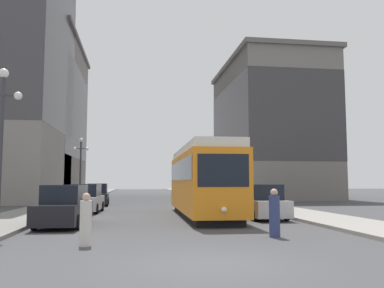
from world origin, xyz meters
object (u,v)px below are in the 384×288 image
transit_bus (217,182)px  parked_car_left_far (64,207)px  parked_car_right_far (261,203)px  parked_car_left_mid (97,195)px  lamp_post_left_far (81,160)px  parked_car_left_near (86,199)px  pedestrian_crossing_near (86,221)px  streetcar (202,179)px  pedestrian_crossing_far (274,215)px  lamp_post_left_near (1,124)px

transit_bus → parked_car_left_far: size_ratio=2.71×
transit_bus → parked_car_right_far: bearing=-90.6°
parked_car_left_mid → lamp_post_left_far: (-1.90, 3.57, 3.15)m
transit_bus → parked_car_left_far: bearing=-119.4°
parked_car_left_near → pedestrian_crossing_near: parked_car_left_near is taller
streetcar → parked_car_left_mid: streetcar is taller
transit_bus → pedestrian_crossing_near: bearing=-109.2°
transit_bus → pedestrian_crossing_far: (-2.43, -21.91, -1.15)m
parked_car_left_mid → pedestrian_crossing_far: 22.54m
parked_car_left_far → lamp_post_left_near: (-1.90, -2.84, 3.26)m
transit_bus → lamp_post_left_far: lamp_post_left_far is taller
pedestrian_crossing_far → parked_car_right_far: bearing=-111.6°
parked_car_right_far → parked_car_left_far: (-9.81, -2.43, -0.00)m
parked_car_left_near → parked_car_left_far: size_ratio=0.96×
transit_bus → lamp_post_left_near: size_ratio=2.06×
parked_car_left_mid → lamp_post_left_near: 19.58m
streetcar → pedestrian_crossing_far: bearing=-81.6°
parked_car_left_mid → parked_car_right_far: (9.82, -13.94, -0.00)m
pedestrian_crossing_far → pedestrian_crossing_near: bearing=2.2°
parked_car_left_far → parked_car_left_near: bearing=93.1°
transit_bus → parked_car_left_mid: 10.53m
transit_bus → parked_car_left_far: (-10.43, -17.21, -1.10)m
pedestrian_crossing_far → lamp_post_left_near: size_ratio=0.28×
streetcar → lamp_post_left_near: size_ratio=2.02×
parked_car_left_far → lamp_post_left_far: 20.27m
streetcar → pedestrian_crossing_near: bearing=-117.2°
parked_car_right_far → lamp_post_left_near: 13.25m
streetcar → parked_car_left_near: 8.15m
streetcar → parked_car_right_far: streetcar is taller
parked_car_left_far → pedestrian_crossing_near: bearing=-71.5°
parked_car_right_far → lamp_post_left_far: size_ratio=0.78×
parked_car_right_far → parked_car_left_far: size_ratio=0.99×
lamp_post_left_far → streetcar: bearing=-61.0°
parked_car_left_mid → parked_car_left_far: size_ratio=1.08×
pedestrian_crossing_near → pedestrian_crossing_far: (6.42, 1.09, 0.04)m
parked_car_left_near → pedestrian_crossing_near: bearing=-80.6°
lamp_post_left_far → lamp_post_left_near: bearing=-90.0°
pedestrian_crossing_near → lamp_post_left_near: 5.66m
transit_bus → streetcar: bearing=-103.3°
parked_car_left_near → parked_car_left_far: (0.00, -8.26, 0.00)m
lamp_post_left_near → lamp_post_left_far: size_ratio=1.03×
streetcar → parked_car_left_mid: bearing=120.3°
transit_bus → lamp_post_left_far: bearing=169.4°
parked_car_left_far → transit_bus: bearing=61.9°
parked_car_right_far → lamp_post_left_far: lamp_post_left_far is taller
pedestrian_crossing_near → lamp_post_left_near: lamp_post_left_near is taller
parked_car_left_near → pedestrian_crossing_near: size_ratio=2.73×
streetcar → transit_bus: bearing=75.9°
parked_car_left_near → lamp_post_left_far: 12.25m
streetcar → parked_car_right_far: 3.59m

